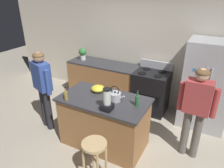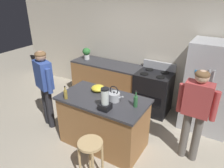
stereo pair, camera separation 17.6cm
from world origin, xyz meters
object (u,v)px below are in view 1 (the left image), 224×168
Objects in this scene: person_by_island_left at (43,84)px; tea_kettle at (115,96)px; bar_stool at (95,152)px; mixing_bowl at (98,89)px; kitchen_island at (104,122)px; refrigerator at (207,85)px; potted_plant at (83,53)px; bottle_olive_oil at (137,100)px; bottle_vinegar at (66,95)px; stove_range at (151,91)px; person_by_sink_right at (196,106)px; blender_appliance at (107,101)px.

person_by_island_left reaches higher than tea_kettle.
mixing_bowl is (-0.53, 0.98, 0.45)m from bar_stool.
refrigerator is at bearing 45.17° from kitchen_island.
potted_plant is at bearing 179.04° from refrigerator.
refrigerator is at bearing -0.96° from potted_plant.
bottle_olive_oil is 1.17× the size of bottle_vinegar.
kitchen_island is 6.22× the size of mixing_bowl.
potted_plant is 1.27× the size of bottle_vinegar.
mixing_bowl is (1.07, 0.29, 0.02)m from person_by_island_left.
potted_plant reaches higher than bar_stool.
stove_range is 1.60m from bottle_olive_oil.
stove_range reaches higher than mixing_bowl.
refrigerator is 7.59× the size of bottle_vinegar.
person_by_sink_right is at bearing -45.54° from stove_range.
refrigerator is 2.19m from blender_appliance.
person_by_sink_right is 5.34× the size of potted_plant.
stove_range is at bearing 134.46° from person_by_sink_right.
bottle_vinegar is at bearing -153.40° from tea_kettle.
stove_range is at bearing 178.76° from refrigerator.
blender_appliance reaches higher than kitchen_island.
tea_kettle is at bearing 26.60° from bottle_vinegar.
blender_appliance is at bearing -46.03° from mixing_bowl.
person_by_island_left is at bearing -82.41° from potted_plant.
refrigerator is (1.49, 1.50, 0.42)m from kitchen_island.
mixing_bowl is at bearing 118.31° from bar_stool.
person_by_sink_right is at bearing -93.57° from refrigerator.
mixing_bowl is at bearing -46.65° from potted_plant.
person_by_sink_right reaches higher than bar_stool.
person_by_sink_right reaches higher than potted_plant.
person_by_island_left is (-2.78, -1.60, 0.08)m from refrigerator.
bottle_vinegar is at bearing -137.92° from refrigerator.
bottle_vinegar is at bearing -62.45° from potted_plant.
bar_stool is 3.01m from potted_plant.
person_by_sink_right is 0.93m from bottle_olive_oil.
bottle_olive_oil is (-0.91, -1.46, 0.15)m from refrigerator.
tea_kettle reaches higher than bar_stool.
kitchen_island is at bearing -103.19° from stove_range.
refrigerator reaches higher than bar_stool.
kitchen_island is 6.47× the size of bottle_vinegar.
tea_kettle is (1.49, 0.13, 0.05)m from person_by_island_left.
refrigerator is 2.73m from bottle_vinegar.
refrigerator is 1.12× the size of person_by_sink_right.
kitchen_island is at bearing -134.83° from refrigerator.
person_by_island_left is 6.57× the size of mixing_bowl.
kitchen_island is at bearing -169.31° from tea_kettle.
refrigerator is 2.60m from bar_stool.
refrigerator is at bearing 37.31° from mixing_bowl.
tea_kettle reaches higher than stove_range.
mixing_bowl is at bearing 15.05° from person_by_island_left.
stove_range is at bearing 98.74° from bottle_olive_oil.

